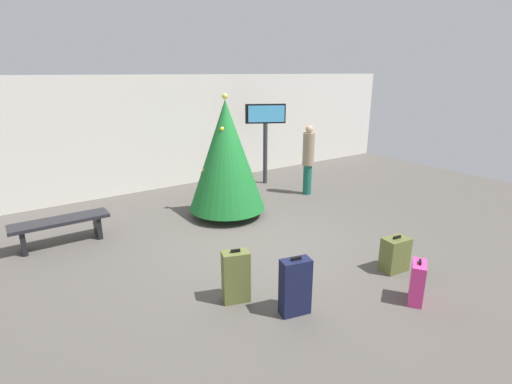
{
  "coord_description": "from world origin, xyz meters",
  "views": [
    {
      "loc": [
        -3.64,
        -5.21,
        2.96
      ],
      "look_at": [
        0.07,
        0.2,
        0.9
      ],
      "focal_mm": 26.99,
      "sensor_mm": 36.0,
      "label": 1
    }
  ],
  "objects_px": {
    "holiday_tree": "(226,156)",
    "suitcase_0": "(236,277)",
    "flight_info_kiosk": "(265,127)",
    "traveller_0": "(308,158)",
    "suitcase_3": "(395,254)",
    "waiting_bench": "(61,225)",
    "suitcase_1": "(295,287)",
    "suitcase_2": "(417,282)"
  },
  "relations": [
    {
      "from": "flight_info_kiosk",
      "to": "suitcase_2",
      "type": "distance_m",
      "value": 6.2
    },
    {
      "from": "waiting_bench",
      "to": "suitcase_2",
      "type": "bearing_deg",
      "value": -52.28
    },
    {
      "from": "holiday_tree",
      "to": "suitcase_2",
      "type": "relative_size",
      "value": 4.22
    },
    {
      "from": "traveller_0",
      "to": "suitcase_3",
      "type": "relative_size",
      "value": 3.0
    },
    {
      "from": "flight_info_kiosk",
      "to": "suitcase_3",
      "type": "height_order",
      "value": "flight_info_kiosk"
    },
    {
      "from": "holiday_tree",
      "to": "suitcase_0",
      "type": "xyz_separation_m",
      "value": [
        -1.55,
        -2.86,
        -0.95
      ]
    },
    {
      "from": "suitcase_3",
      "to": "suitcase_0",
      "type": "bearing_deg",
      "value": 164.44
    },
    {
      "from": "suitcase_3",
      "to": "waiting_bench",
      "type": "bearing_deg",
      "value": 135.95
    },
    {
      "from": "waiting_bench",
      "to": "suitcase_2",
      "type": "height_order",
      "value": "suitcase_2"
    },
    {
      "from": "flight_info_kiosk",
      "to": "suitcase_2",
      "type": "height_order",
      "value": "flight_info_kiosk"
    },
    {
      "from": "flight_info_kiosk",
      "to": "suitcase_1",
      "type": "relative_size",
      "value": 2.72
    },
    {
      "from": "traveller_0",
      "to": "suitcase_1",
      "type": "relative_size",
      "value": 2.18
    },
    {
      "from": "waiting_bench",
      "to": "suitcase_1",
      "type": "relative_size",
      "value": 2.04
    },
    {
      "from": "suitcase_1",
      "to": "waiting_bench",
      "type": "bearing_deg",
      "value": 118.03
    },
    {
      "from": "holiday_tree",
      "to": "suitcase_2",
      "type": "bearing_deg",
      "value": -84.3
    },
    {
      "from": "holiday_tree",
      "to": "suitcase_1",
      "type": "xyz_separation_m",
      "value": [
        -1.08,
        -3.52,
        -0.93
      ]
    },
    {
      "from": "suitcase_0",
      "to": "suitcase_2",
      "type": "distance_m",
      "value": 2.41
    },
    {
      "from": "holiday_tree",
      "to": "traveller_0",
      "type": "relative_size",
      "value": 1.48
    },
    {
      "from": "holiday_tree",
      "to": "suitcase_1",
      "type": "height_order",
      "value": "holiday_tree"
    },
    {
      "from": "suitcase_1",
      "to": "suitcase_2",
      "type": "height_order",
      "value": "suitcase_1"
    },
    {
      "from": "waiting_bench",
      "to": "suitcase_1",
      "type": "xyz_separation_m",
      "value": [
        2.09,
        -3.93,
        0.01
      ]
    },
    {
      "from": "suitcase_0",
      "to": "suitcase_1",
      "type": "relative_size",
      "value": 0.96
    },
    {
      "from": "flight_info_kiosk",
      "to": "traveller_0",
      "type": "bearing_deg",
      "value": -78.43
    },
    {
      "from": "suitcase_0",
      "to": "suitcase_3",
      "type": "height_order",
      "value": "suitcase_0"
    },
    {
      "from": "traveller_0",
      "to": "suitcase_2",
      "type": "relative_size",
      "value": 2.84
    },
    {
      "from": "holiday_tree",
      "to": "waiting_bench",
      "type": "distance_m",
      "value": 3.33
    },
    {
      "from": "waiting_bench",
      "to": "suitcase_3",
      "type": "xyz_separation_m",
      "value": [
        4.08,
        -3.95,
        -0.1
      ]
    },
    {
      "from": "holiday_tree",
      "to": "suitcase_0",
      "type": "bearing_deg",
      "value": -118.42
    },
    {
      "from": "suitcase_0",
      "to": "suitcase_2",
      "type": "relative_size",
      "value": 1.25
    },
    {
      "from": "holiday_tree",
      "to": "suitcase_1",
      "type": "relative_size",
      "value": 3.24
    },
    {
      "from": "traveller_0",
      "to": "suitcase_1",
      "type": "xyz_separation_m",
      "value": [
        -3.51,
        -3.7,
        -0.55
      ]
    },
    {
      "from": "flight_info_kiosk",
      "to": "waiting_bench",
      "type": "bearing_deg",
      "value": -167.46
    },
    {
      "from": "waiting_bench",
      "to": "traveller_0",
      "type": "height_order",
      "value": "traveller_0"
    },
    {
      "from": "holiday_tree",
      "to": "flight_info_kiosk",
      "type": "relative_size",
      "value": 1.19
    },
    {
      "from": "traveller_0",
      "to": "suitcase_0",
      "type": "xyz_separation_m",
      "value": [
        -3.97,
        -3.04,
        -0.56
      ]
    },
    {
      "from": "holiday_tree",
      "to": "suitcase_2",
      "type": "distance_m",
      "value": 4.39
    },
    {
      "from": "flight_info_kiosk",
      "to": "suitcase_0",
      "type": "relative_size",
      "value": 2.85
    },
    {
      "from": "suitcase_2",
      "to": "suitcase_3",
      "type": "xyz_separation_m",
      "value": [
        0.48,
        0.7,
        -0.02
      ]
    },
    {
      "from": "waiting_bench",
      "to": "traveller_0",
      "type": "xyz_separation_m",
      "value": [
        5.6,
        -0.23,
        0.56
      ]
    },
    {
      "from": "flight_info_kiosk",
      "to": "waiting_bench",
      "type": "distance_m",
      "value": 5.57
    },
    {
      "from": "traveller_0",
      "to": "suitcase_0",
      "type": "relative_size",
      "value": 2.28
    },
    {
      "from": "holiday_tree",
      "to": "suitcase_3",
      "type": "height_order",
      "value": "holiday_tree"
    }
  ]
}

